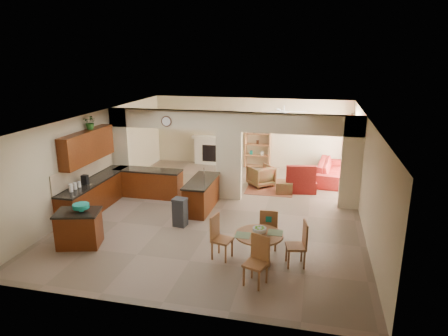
% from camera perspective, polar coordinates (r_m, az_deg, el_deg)
% --- Properties ---
extents(floor, '(10.00, 10.00, 0.00)m').
position_cam_1_polar(floor, '(12.08, -0.30, -5.88)').
color(floor, '#7D6957').
rests_on(floor, ground).
extents(ceiling, '(10.00, 10.00, 0.00)m').
position_cam_1_polar(ceiling, '(11.33, -0.32, 7.36)').
color(ceiling, white).
rests_on(ceiling, wall_back).
extents(wall_back, '(8.00, 0.00, 8.00)m').
position_cam_1_polar(wall_back, '(16.41, 3.74, 5.10)').
color(wall_back, beige).
rests_on(wall_back, floor).
extents(wall_front, '(8.00, 0.00, 8.00)m').
position_cam_1_polar(wall_front, '(7.16, -9.72, -10.01)').
color(wall_front, beige).
rests_on(wall_front, floor).
extents(wall_left, '(0.00, 10.00, 10.00)m').
position_cam_1_polar(wall_left, '(13.11, -17.58, 1.56)').
color(wall_left, beige).
rests_on(wall_left, floor).
extents(wall_right, '(0.00, 10.00, 10.00)m').
position_cam_1_polar(wall_right, '(11.43, 19.61, -0.72)').
color(wall_right, beige).
rests_on(wall_right, floor).
extents(partition_left_pier, '(0.60, 0.25, 2.80)m').
position_cam_1_polar(partition_left_pier, '(13.82, -14.44, 2.53)').
color(partition_left_pier, beige).
rests_on(partition_left_pier, floor).
extents(partition_center_pier, '(0.80, 0.25, 2.20)m').
position_cam_1_polar(partition_center_pier, '(12.65, 0.74, 0.40)').
color(partition_center_pier, beige).
rests_on(partition_center_pier, floor).
extents(partition_right_pier, '(0.60, 0.25, 2.80)m').
position_cam_1_polar(partition_right_pier, '(12.35, 17.76, 0.68)').
color(partition_right_pier, beige).
rests_on(partition_right_pier, floor).
extents(partition_header, '(8.00, 0.25, 0.60)m').
position_cam_1_polar(partition_header, '(12.34, 0.76, 6.67)').
color(partition_header, beige).
rests_on(partition_header, partition_center_pier).
extents(kitchen_counter, '(2.52, 3.29, 1.48)m').
position_cam_1_polar(kitchen_counter, '(12.81, -14.92, -2.93)').
color(kitchen_counter, '#451808').
rests_on(kitchen_counter, floor).
extents(upper_cabinets, '(0.35, 2.40, 0.90)m').
position_cam_1_polar(upper_cabinets, '(12.24, -18.92, 2.95)').
color(upper_cabinets, '#451808').
rests_on(upper_cabinets, wall_left).
extents(peninsula, '(0.70, 1.85, 0.91)m').
position_cam_1_polar(peninsula, '(11.96, -3.23, -3.80)').
color(peninsula, '#451808').
rests_on(peninsula, floor).
extents(wall_clock, '(0.34, 0.03, 0.34)m').
position_cam_1_polar(wall_clock, '(12.78, -8.24, 6.61)').
color(wall_clock, '#512B1B').
rests_on(wall_clock, partition_header).
extents(rug, '(1.60, 1.30, 0.01)m').
position_cam_1_polar(rug, '(13.83, 6.57, -3.07)').
color(rug, '#9C5438').
rests_on(rug, floor).
extents(fireplace, '(1.60, 0.35, 1.20)m').
position_cam_1_polar(fireplace, '(16.74, -1.82, 2.60)').
color(fireplace, white).
rests_on(fireplace, floor).
extents(shelving_unit, '(1.00, 0.32, 1.80)m').
position_cam_1_polar(shelving_unit, '(16.29, 4.82, 3.20)').
color(shelving_unit, brown).
rests_on(shelving_unit, floor).
extents(window_a, '(0.02, 0.90, 1.90)m').
position_cam_1_polar(window_a, '(13.68, 18.43, 1.21)').
color(window_a, white).
rests_on(window_a, wall_right).
extents(window_b, '(0.02, 0.90, 1.90)m').
position_cam_1_polar(window_b, '(15.33, 17.91, 2.80)').
color(window_b, white).
rests_on(window_b, wall_right).
extents(glazed_door, '(0.02, 0.70, 2.10)m').
position_cam_1_polar(glazed_door, '(14.54, 18.10, 1.47)').
color(glazed_door, white).
rests_on(glazed_door, wall_right).
extents(drape_a_left, '(0.10, 0.28, 2.30)m').
position_cam_1_polar(drape_a_left, '(13.10, 18.47, 0.56)').
color(drape_a_left, '#461D1C').
rests_on(drape_a_left, wall_right).
extents(drape_a_right, '(0.10, 0.28, 2.30)m').
position_cam_1_polar(drape_a_right, '(14.26, 18.07, 1.82)').
color(drape_a_right, '#461D1C').
rests_on(drape_a_right, wall_right).
extents(drape_b_left, '(0.10, 0.28, 2.30)m').
position_cam_1_polar(drape_b_left, '(14.74, 17.93, 2.29)').
color(drape_b_left, '#461D1C').
rests_on(drape_b_left, wall_right).
extents(drape_b_right, '(0.10, 0.28, 2.30)m').
position_cam_1_polar(drape_b_right, '(15.91, 17.61, 3.29)').
color(drape_b_right, '#461D1C').
rests_on(drape_b_right, wall_right).
extents(ceiling_fan, '(1.00, 1.00, 0.10)m').
position_cam_1_polar(ceiling_fan, '(14.08, 8.56, 7.92)').
color(ceiling_fan, white).
rests_on(ceiling_fan, ceiling).
extents(kitchen_island, '(1.18, 0.97, 0.88)m').
position_cam_1_polar(kitchen_island, '(10.36, -20.00, -8.11)').
color(kitchen_island, '#451808').
rests_on(kitchen_island, floor).
extents(teal_bowl, '(0.39, 0.39, 0.18)m').
position_cam_1_polar(teal_bowl, '(10.15, -19.74, -5.35)').
color(teal_bowl, '#148A7A').
rests_on(teal_bowl, kitchen_island).
extents(trash_can, '(0.38, 0.33, 0.72)m').
position_cam_1_polar(trash_can, '(10.90, -6.30, -6.44)').
color(trash_can, '#29292B').
rests_on(trash_can, floor).
extents(dining_table, '(1.06, 1.06, 0.72)m').
position_cam_1_polar(dining_table, '(8.96, 5.00, -10.74)').
color(dining_table, brown).
rests_on(dining_table, floor).
extents(fruit_bowl, '(0.30, 0.30, 0.16)m').
position_cam_1_polar(fruit_bowl, '(8.83, 5.09, -8.87)').
color(fruit_bowl, '#67C129').
rests_on(fruit_bowl, dining_table).
extents(sofa, '(2.59, 1.23, 0.73)m').
position_cam_1_polar(sofa, '(15.15, 15.22, -0.41)').
color(sofa, maroon).
rests_on(sofa, floor).
extents(chaise, '(1.08, 0.93, 0.39)m').
position_cam_1_polar(chaise, '(13.81, 10.90, -2.46)').
color(chaise, maroon).
rests_on(chaise, floor).
extents(armchair, '(1.11, 1.11, 0.72)m').
position_cam_1_polar(armchair, '(14.11, 5.30, -1.12)').
color(armchair, maroon).
rests_on(armchair, floor).
extents(ottoman, '(0.60, 0.60, 0.40)m').
position_cam_1_polar(ottoman, '(13.54, 8.56, -2.71)').
color(ottoman, maroon).
rests_on(ottoman, floor).
extents(plant, '(0.39, 0.34, 0.42)m').
position_cam_1_polar(plant, '(12.34, -18.55, 6.22)').
color(plant, '#1A4A13').
rests_on(plant, upper_cabinets).
extents(chair_north, '(0.43, 0.44, 1.02)m').
position_cam_1_polar(chair_north, '(9.59, 6.42, -8.45)').
color(chair_north, brown).
rests_on(chair_north, floor).
extents(chair_east, '(0.50, 0.50, 1.02)m').
position_cam_1_polar(chair_east, '(9.00, 10.79, -10.38)').
color(chair_east, brown).
rests_on(chair_east, floor).
extents(chair_south, '(0.54, 0.54, 1.02)m').
position_cam_1_polar(chair_south, '(8.26, 4.84, -12.69)').
color(chair_south, brown).
rests_on(chair_south, floor).
extents(chair_west, '(0.50, 0.50, 1.02)m').
position_cam_1_polar(chair_west, '(9.17, -0.74, -9.56)').
color(chair_west, brown).
rests_on(chair_west, floor).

